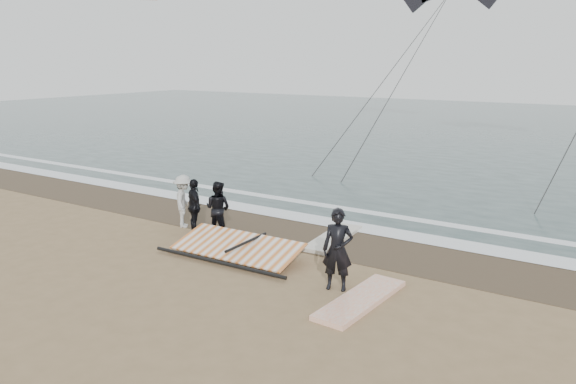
# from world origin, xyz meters

# --- Properties ---
(ground) EXTENTS (120.00, 120.00, 0.00)m
(ground) POSITION_xyz_m (0.00, 0.00, 0.00)
(ground) COLOR #8C704C
(ground) RESTS_ON ground
(sea) EXTENTS (120.00, 54.00, 0.02)m
(sea) POSITION_xyz_m (0.00, 33.00, 0.01)
(sea) COLOR #233838
(sea) RESTS_ON ground
(wet_sand) EXTENTS (120.00, 2.80, 0.01)m
(wet_sand) POSITION_xyz_m (0.00, 4.50, 0.01)
(wet_sand) COLOR #4C3D2B
(wet_sand) RESTS_ON ground
(foam_near) EXTENTS (120.00, 0.90, 0.01)m
(foam_near) POSITION_xyz_m (0.00, 5.90, 0.03)
(foam_near) COLOR white
(foam_near) RESTS_ON sea
(foam_far) EXTENTS (120.00, 0.45, 0.01)m
(foam_far) POSITION_xyz_m (0.00, 7.60, 0.03)
(foam_far) COLOR white
(foam_far) RESTS_ON sea
(man_main) EXTENTS (0.77, 0.62, 1.82)m
(man_main) POSITION_xyz_m (0.85, 1.48, 0.91)
(man_main) COLOR black
(man_main) RESTS_ON ground
(board_white) EXTENTS (0.93, 2.74, 0.11)m
(board_white) POSITION_xyz_m (1.58, 1.15, 0.05)
(board_white) COLOR silver
(board_white) RESTS_ON ground
(board_cream) EXTENTS (0.90, 2.67, 0.11)m
(board_cream) POSITION_xyz_m (-0.86, 4.48, 0.05)
(board_cream) COLOR beige
(board_cream) RESTS_ON ground
(trio_cluster) EXTENTS (2.37, 1.30, 1.60)m
(trio_cluster) POSITION_xyz_m (-4.59, 3.08, 0.79)
(trio_cluster) COLOR black
(trio_cluster) RESTS_ON ground
(sail_rig) EXTENTS (3.94, 1.76, 0.49)m
(sail_rig) POSITION_xyz_m (-2.32, 2.06, 0.19)
(sail_rig) COLOR black
(sail_rig) RESTS_ON ground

